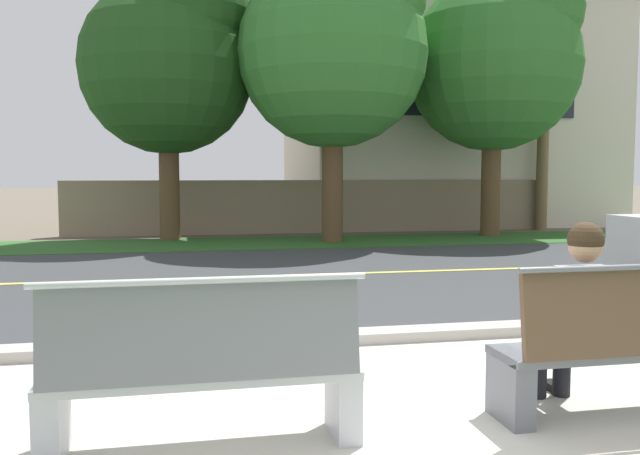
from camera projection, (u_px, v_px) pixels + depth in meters
name	position (u px, v px, depth m)	size (l,w,h in m)	color
ground_plane	(269.00, 263.00, 11.62)	(140.00, 140.00, 0.00)	#665B4C
sidewalk_pavement	(419.00, 419.00, 4.20)	(44.00, 3.60, 0.01)	beige
curb_edge	(346.00, 338.00, 6.10)	(44.00, 0.30, 0.11)	#ADA89E
street_asphalt	(281.00, 276.00, 10.16)	(52.00, 8.00, 0.01)	#383A3D
road_centre_line	(281.00, 276.00, 10.16)	(48.00, 0.14, 0.01)	#E0CC4C
far_verge_grass	(250.00, 243.00, 14.99)	(48.00, 2.80, 0.02)	#2D6026
bench_left	(204.00, 373.00, 3.68)	(1.76, 0.48, 1.01)	silver
bench_right	(634.00, 348.00, 4.21)	(1.76, 0.48, 1.01)	slate
seated_person_grey	(575.00, 310.00, 4.30)	(0.52, 0.68, 1.25)	black
shade_tree_far_left	(173.00, 54.00, 15.38)	(4.03, 4.03, 6.66)	brown
shade_tree_left	(339.00, 38.00, 14.88)	(4.28, 4.28, 7.07)	brown
shade_tree_centre	(500.00, 52.00, 16.36)	(4.25, 4.25, 7.02)	brown
garden_wall	(317.00, 206.00, 17.74)	(13.00, 0.36, 1.40)	gray
house_across_street	(442.00, 105.00, 21.57)	(10.19, 6.91, 7.51)	beige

